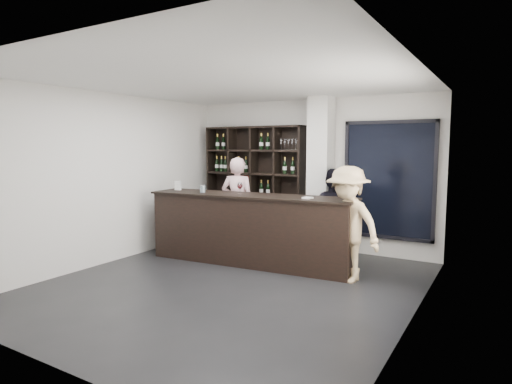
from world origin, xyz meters
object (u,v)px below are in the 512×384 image
Objects in this scene: tasting_counter at (250,229)px; customer at (348,224)px; taster_pink at (238,204)px; wine_shelf at (254,185)px; taster_black at (332,213)px.

tasting_counter is 2.10× the size of customer.
wine_shelf is at bearing -99.08° from taster_pink.
taster_pink reaches higher than taster_black.
wine_shelf is at bearing -9.86° from taster_black.
taster_black is 1.40m from customer.
customer is at bearing -6.66° from tasting_counter.
wine_shelf is 1.78m from tasting_counter.
customer reaches higher than tasting_counter.
taster_pink is 2.59m from customer.
wine_shelf is 1.50× the size of taster_black.
customer is (1.72, -0.05, 0.26)m from tasting_counter.
taster_black is at bearing -9.48° from wine_shelf.
customer is at bearing 119.51° from taster_black.
taster_black is (1.83, -0.30, -0.40)m from wine_shelf.
tasting_counter is at bearing -162.99° from customer.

